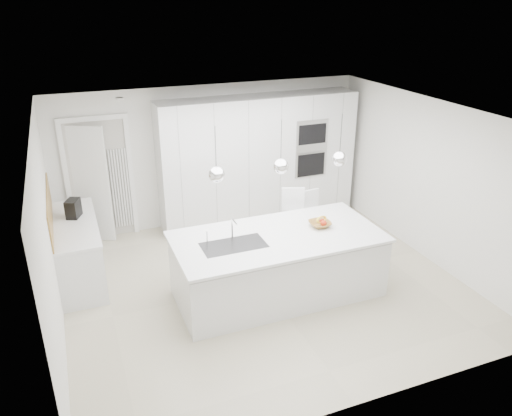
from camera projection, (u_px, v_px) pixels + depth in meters
name	position (u px, v px, depth m)	size (l,w,h in m)	color
floor	(264.00, 284.00, 7.29)	(5.50, 5.50, 0.00)	#BCB295
wall_back	(211.00, 155.00, 8.93)	(5.50, 5.50, 0.00)	silver
wall_left	(48.00, 240.00, 5.87)	(5.00, 5.00, 0.00)	silver
ceiling	(265.00, 115.00, 6.30)	(5.50, 5.50, 0.00)	white
tall_cabinets	(259.00, 160.00, 8.98)	(3.60, 0.60, 2.30)	silver
oven_stack	(312.00, 149.00, 8.94)	(0.62, 0.04, 1.05)	#A5A5A8
doorway_frame	(100.00, 181.00, 8.34)	(1.11, 0.08, 2.13)	white
hallway_door	(85.00, 185.00, 8.22)	(0.82, 0.04, 2.00)	white
radiator	(121.00, 189.00, 8.50)	(0.32, 0.04, 1.40)	white
left_base_cabinets	(79.00, 251.00, 7.32)	(0.60, 1.80, 0.86)	silver
left_worktop	(74.00, 224.00, 7.14)	(0.62, 1.82, 0.04)	white
oak_backsplash	(50.00, 209.00, 6.94)	(0.02, 1.80, 0.50)	olive
island_base	(279.00, 267.00, 6.90)	(2.80, 1.20, 0.86)	silver
island_worktop	(278.00, 237.00, 6.76)	(2.84, 1.40, 0.04)	white
island_sink	(234.00, 251.00, 6.52)	(0.84, 0.44, 0.18)	#3F3F42
island_tap	(232.00, 228.00, 6.62)	(0.02, 0.02, 0.30)	white
pendant_left	(217.00, 175.00, 6.03)	(0.20, 0.20, 0.20)	white
pendant_mid	(281.00, 166.00, 6.31)	(0.20, 0.20, 0.20)	white
pendant_right	(339.00, 159.00, 6.60)	(0.20, 0.20, 0.20)	white
fruit_bowl	(320.00, 224.00, 7.00)	(0.30, 0.30, 0.07)	olive
espresso_machine	(73.00, 208.00, 7.26)	(0.16, 0.25, 0.27)	black
bar_stool_left	(296.00, 225.00, 7.83)	(0.37, 0.52, 1.14)	white
bar_stool_right	(313.00, 222.00, 8.06)	(0.34, 0.47, 1.02)	white
apple_a	(322.00, 221.00, 7.01)	(0.07, 0.07, 0.07)	#B02811
apple_b	(324.00, 223.00, 6.94)	(0.09, 0.09, 0.09)	#B02811
banana_bunch	(321.00, 219.00, 6.97)	(0.20, 0.20, 0.03)	gold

